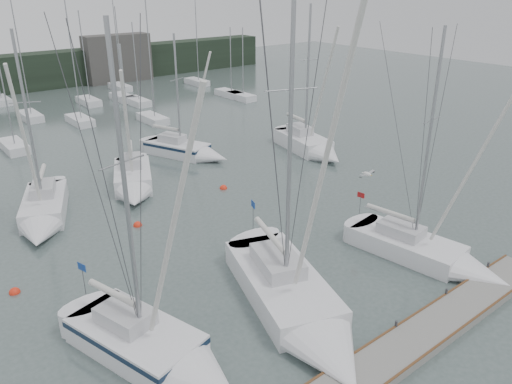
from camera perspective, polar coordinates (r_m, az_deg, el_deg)
ground at (r=24.96m, az=5.12°, el=-13.05°), size 160.00×160.00×0.00m
dock at (r=22.34m, az=14.44°, el=-18.23°), size 24.00×2.00×0.40m
far_building_right at (r=81.76m, az=-15.52°, el=14.51°), size 10.00×3.00×7.00m
mast_forest at (r=63.31m, az=-23.89°, el=8.23°), size 57.15×27.74×14.82m
sailboat_near_left at (r=21.77m, az=-10.64°, el=-17.70°), size 5.13×8.90×14.65m
sailboat_near_center at (r=23.58m, az=5.34°, el=-13.69°), size 6.89×11.88×17.88m
sailboat_near_right at (r=29.63m, az=20.06°, el=-7.02°), size 3.92×9.39×13.63m
sailboat_mid_b at (r=35.16m, az=-23.21°, el=-2.49°), size 5.66×8.91×12.90m
sailboat_mid_c at (r=38.32m, az=-13.84°, el=0.92°), size 5.77×8.36×11.43m
sailboat_mid_d at (r=44.96m, az=-7.51°, el=4.66°), size 5.43×8.53×11.41m
sailboat_mid_e at (r=45.71m, az=6.48°, el=5.11°), size 4.47×9.26×13.71m
buoy_a at (r=33.25m, az=-13.37°, el=-3.76°), size 0.57×0.57×0.57m
buoy_b at (r=38.07m, az=-3.75°, el=0.41°), size 0.57×0.57×0.57m
buoy_c at (r=28.68m, az=-25.86°, el=-10.31°), size 0.56×0.56×0.56m
seagull at (r=24.38m, az=12.58°, el=2.02°), size 1.04×0.47×0.21m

